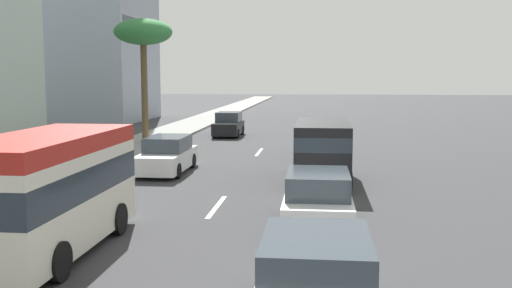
{
  "coord_description": "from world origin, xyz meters",
  "views": [
    {
      "loc": [
        -2.01,
        -3.2,
        4.19
      ],
      "look_at": [
        19.86,
        -0.86,
        1.6
      ],
      "focal_mm": 40.63,
      "sensor_mm": 36.0,
      "label": 1
    }
  ],
  "objects_px": {
    "car_lead": "(316,286)",
    "palm_tree": "(143,35)",
    "car_second": "(167,155)",
    "car_fourth": "(229,125)",
    "car_sixth": "(318,200)",
    "van_fifth": "(322,148)",
    "car_third": "(322,142)",
    "minibus_seventh": "(46,189)"
  },
  "relations": [
    {
      "from": "minibus_seventh",
      "to": "palm_tree",
      "type": "relative_size",
      "value": 0.83
    },
    {
      "from": "car_third",
      "to": "car_fourth",
      "type": "bearing_deg",
      "value": 34.04
    },
    {
      "from": "van_fifth",
      "to": "minibus_seventh",
      "type": "xyz_separation_m",
      "value": [
        -10.05,
        6.51,
        0.19
      ]
    },
    {
      "from": "car_fourth",
      "to": "van_fifth",
      "type": "relative_size",
      "value": 0.75
    },
    {
      "from": "car_second",
      "to": "car_sixth",
      "type": "relative_size",
      "value": 1.05
    },
    {
      "from": "van_fifth",
      "to": "palm_tree",
      "type": "bearing_deg",
      "value": 42.3
    },
    {
      "from": "car_fourth",
      "to": "car_lead",
      "type": "bearing_deg",
      "value": 11.43
    },
    {
      "from": "car_fourth",
      "to": "palm_tree",
      "type": "distance_m",
      "value": 8.98
    },
    {
      "from": "van_fifth",
      "to": "palm_tree",
      "type": "xyz_separation_m",
      "value": [
        11.84,
        10.77,
        5.3
      ]
    },
    {
      "from": "car_second",
      "to": "car_fourth",
      "type": "bearing_deg",
      "value": 178.78
    },
    {
      "from": "palm_tree",
      "to": "car_second",
      "type": "bearing_deg",
      "value": -158.26
    },
    {
      "from": "car_second",
      "to": "car_sixth",
      "type": "bearing_deg",
      "value": 37.46
    },
    {
      "from": "minibus_seventh",
      "to": "car_fourth",
      "type": "bearing_deg",
      "value": 179.72
    },
    {
      "from": "car_sixth",
      "to": "minibus_seventh",
      "type": "relative_size",
      "value": 0.71
    },
    {
      "from": "car_third",
      "to": "palm_tree",
      "type": "height_order",
      "value": "palm_tree"
    },
    {
      "from": "car_fourth",
      "to": "car_sixth",
      "type": "relative_size",
      "value": 0.91
    },
    {
      "from": "car_lead",
      "to": "van_fifth",
      "type": "relative_size",
      "value": 0.81
    },
    {
      "from": "car_second",
      "to": "car_lead",
      "type": "bearing_deg",
      "value": 23.14
    },
    {
      "from": "car_lead",
      "to": "minibus_seventh",
      "type": "xyz_separation_m",
      "value": [
        3.57,
        6.32,
        0.78
      ]
    },
    {
      "from": "car_third",
      "to": "van_fifth",
      "type": "distance_m",
      "value": 7.55
    },
    {
      "from": "van_fifth",
      "to": "minibus_seventh",
      "type": "height_order",
      "value": "minibus_seventh"
    },
    {
      "from": "car_sixth",
      "to": "palm_tree",
      "type": "relative_size",
      "value": 0.59
    },
    {
      "from": "car_sixth",
      "to": "car_third",
      "type": "bearing_deg",
      "value": -0.73
    },
    {
      "from": "car_fourth",
      "to": "car_sixth",
      "type": "distance_m",
      "value": 24.7
    },
    {
      "from": "van_fifth",
      "to": "car_sixth",
      "type": "xyz_separation_m",
      "value": [
        -6.91,
        0.16,
        -0.62
      ]
    },
    {
      "from": "car_lead",
      "to": "car_third",
      "type": "relative_size",
      "value": 0.94
    },
    {
      "from": "palm_tree",
      "to": "car_sixth",
      "type": "bearing_deg",
      "value": -150.48
    },
    {
      "from": "car_lead",
      "to": "palm_tree",
      "type": "xyz_separation_m",
      "value": [
        25.46,
        10.59,
        5.89
      ]
    },
    {
      "from": "minibus_seventh",
      "to": "car_sixth",
      "type": "bearing_deg",
      "value": 116.35
    },
    {
      "from": "car_second",
      "to": "car_fourth",
      "type": "relative_size",
      "value": 1.15
    },
    {
      "from": "car_third",
      "to": "van_fifth",
      "type": "relative_size",
      "value": 0.86
    },
    {
      "from": "car_second",
      "to": "car_fourth",
      "type": "distance_m",
      "value": 15.37
    },
    {
      "from": "van_fifth",
      "to": "car_fourth",
      "type": "bearing_deg",
      "value": 20.56
    },
    {
      "from": "car_lead",
      "to": "palm_tree",
      "type": "height_order",
      "value": "palm_tree"
    },
    {
      "from": "car_third",
      "to": "minibus_seventh",
      "type": "distance_m",
      "value": 18.77
    },
    {
      "from": "car_third",
      "to": "van_fifth",
      "type": "bearing_deg",
      "value": 179.82
    },
    {
      "from": "car_third",
      "to": "van_fifth",
      "type": "xyz_separation_m",
      "value": [
        -7.53,
        0.02,
        0.62
      ]
    },
    {
      "from": "car_second",
      "to": "van_fifth",
      "type": "bearing_deg",
      "value": 76.33
    },
    {
      "from": "van_fifth",
      "to": "minibus_seventh",
      "type": "relative_size",
      "value": 0.87
    },
    {
      "from": "car_lead",
      "to": "car_fourth",
      "type": "xyz_separation_m",
      "value": [
        30.62,
        6.19,
        0.01
      ]
    },
    {
      "from": "car_fourth",
      "to": "car_sixth",
      "type": "xyz_separation_m",
      "value": [
        -23.91,
        -6.22,
        -0.04
      ]
    },
    {
      "from": "car_fourth",
      "to": "car_third",
      "type": "bearing_deg",
      "value": 34.04
    }
  ]
}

